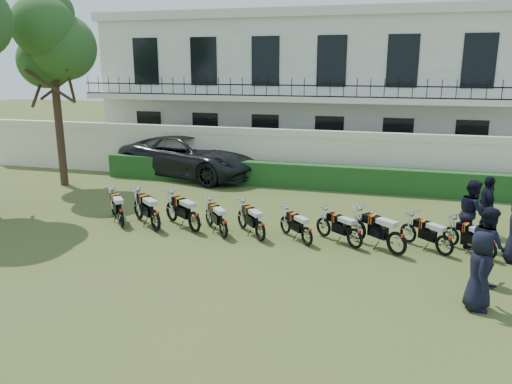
% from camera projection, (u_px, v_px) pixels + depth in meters
% --- Properties ---
extents(ground, '(100.00, 100.00, 0.00)m').
position_uv_depth(ground, '(228.00, 244.00, 14.18)').
color(ground, '#3F4E1F').
rests_on(ground, ground).
extents(perimeter_wall, '(30.00, 0.35, 2.30)m').
position_uv_depth(perimeter_wall, '(287.00, 156.00, 21.36)').
color(perimeter_wall, '#EEE5C8').
rests_on(perimeter_wall, ground).
extents(hedge, '(18.00, 0.60, 1.00)m').
position_uv_depth(hedge, '(307.00, 176.00, 20.52)').
color(hedge, '#1B4418').
rests_on(hedge, ground).
extents(building, '(20.40, 9.60, 7.40)m').
position_uv_depth(building, '(312.00, 89.00, 26.29)').
color(building, silver).
rests_on(building, ground).
extents(tree_west_near, '(3.40, 3.20, 7.90)m').
position_uv_depth(tree_west_near, '(52.00, 40.00, 19.71)').
color(tree_west_near, '#473323').
rests_on(tree_west_near, ground).
extents(motorcycle_0, '(1.34, 1.53, 1.06)m').
position_uv_depth(motorcycle_0, '(121.00, 212.00, 15.52)').
color(motorcycle_0, black).
rests_on(motorcycle_0, ground).
extents(motorcycle_1, '(1.65, 1.48, 1.15)m').
position_uv_depth(motorcycle_1, '(155.00, 215.00, 15.09)').
color(motorcycle_1, black).
rests_on(motorcycle_1, ground).
extents(motorcycle_2, '(1.71, 1.29, 1.12)m').
position_uv_depth(motorcycle_2, '(194.00, 217.00, 14.99)').
color(motorcycle_2, black).
rests_on(motorcycle_2, ground).
extents(motorcycle_3, '(1.24, 1.48, 1.01)m').
position_uv_depth(motorcycle_3, '(223.00, 224.00, 14.50)').
color(motorcycle_3, black).
rests_on(motorcycle_3, ground).
extents(motorcycle_4, '(1.29, 1.47, 1.02)m').
position_uv_depth(motorcycle_4, '(260.00, 226.00, 14.26)').
color(motorcycle_4, black).
rests_on(motorcycle_4, ground).
extents(motorcycle_5, '(1.23, 1.29, 0.93)m').
position_uv_depth(motorcycle_5, '(307.00, 232.00, 13.93)').
color(motorcycle_5, black).
rests_on(motorcycle_5, ground).
extents(motorcycle_6, '(1.47, 1.19, 0.99)m').
position_uv_depth(motorcycle_6, '(355.00, 234.00, 13.69)').
color(motorcycle_6, black).
rests_on(motorcycle_6, ground).
extents(motorcycle_7, '(1.67, 1.35, 1.12)m').
position_uv_depth(motorcycle_7, '(397.00, 238.00, 13.17)').
color(motorcycle_7, black).
rests_on(motorcycle_7, ground).
extents(motorcycle_8, '(1.39, 1.22, 0.96)m').
position_uv_depth(motorcycle_8, '(445.00, 240.00, 13.18)').
color(motorcycle_8, black).
rests_on(motorcycle_8, ground).
extents(motorcycle_9, '(1.26, 1.30, 0.94)m').
position_uv_depth(motorcycle_9, '(488.00, 244.00, 12.92)').
color(motorcycle_9, black).
rests_on(motorcycle_9, ground).
extents(suv, '(7.33, 4.78, 1.88)m').
position_uv_depth(suv, '(191.00, 156.00, 22.59)').
color(suv, black).
rests_on(suv, ground).
extents(officer_0, '(0.61, 0.87, 1.70)m').
position_uv_depth(officer_0, '(480.00, 271.00, 10.25)').
color(officer_0, black).
rests_on(officer_0, ground).
extents(officer_1, '(0.93, 1.06, 1.83)m').
position_uv_depth(officer_1, '(488.00, 245.00, 11.50)').
color(officer_1, black).
rests_on(officer_1, ground).
extents(officer_4, '(0.83, 1.00, 1.89)m').
position_uv_depth(officer_4, '(472.00, 213.00, 13.89)').
color(officer_4, black).
rests_on(officer_4, ground).
extents(officer_5, '(0.59, 1.13, 1.84)m').
position_uv_depth(officer_5, '(487.00, 207.00, 14.59)').
color(officer_5, black).
rests_on(officer_5, ground).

